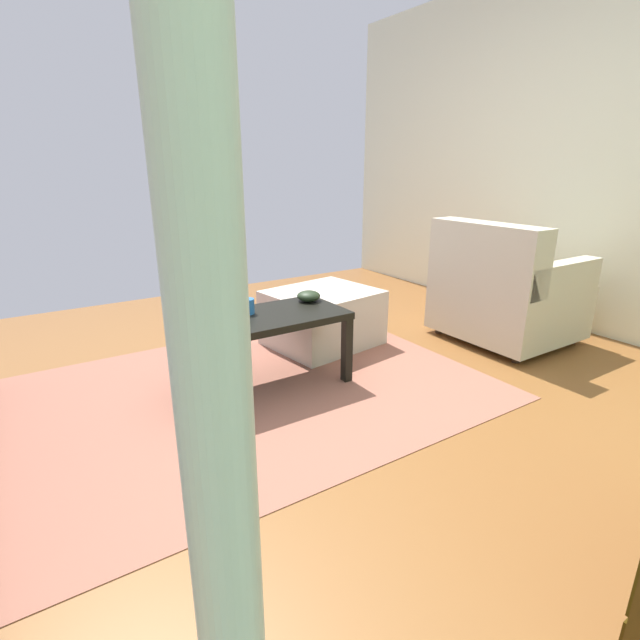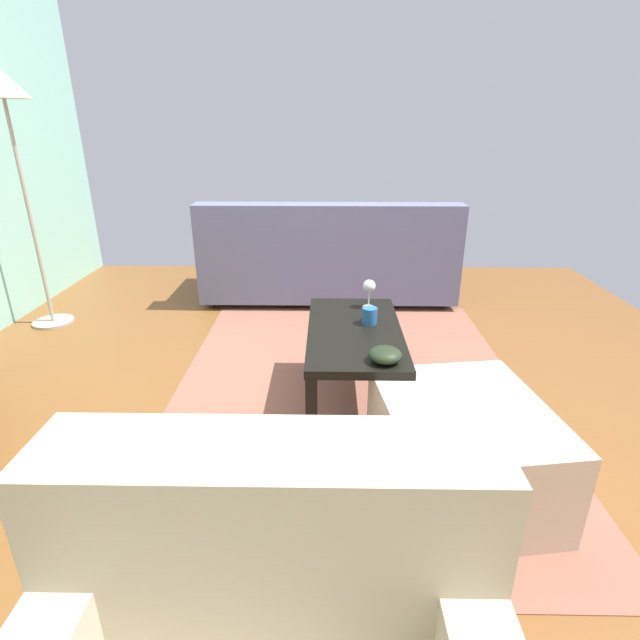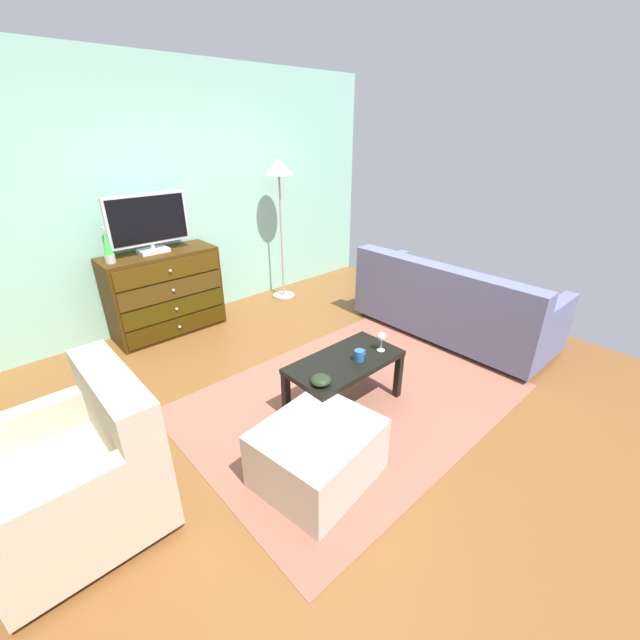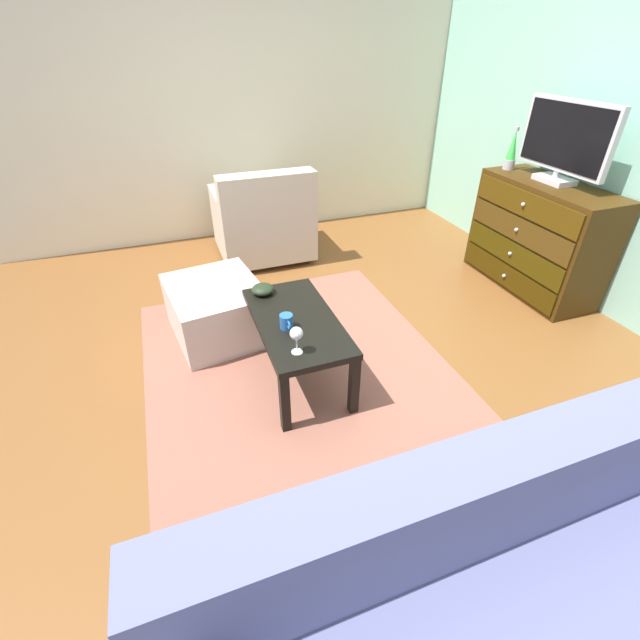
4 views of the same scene
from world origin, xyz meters
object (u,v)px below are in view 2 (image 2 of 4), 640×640
wine_glass (369,287)px  mug (369,316)px  coffee_table (354,340)px  standing_lamp (6,109)px  ottoman (462,449)px  couch_large (328,259)px  bowl_decorative (385,355)px

wine_glass → mug: size_ratio=1.38×
coffee_table → standing_lamp: bearing=63.5°
coffee_table → wine_glass: size_ratio=5.68×
ottoman → couch_large: bearing=12.6°
mug → ottoman: bearing=-156.1°
wine_glass → couch_large: size_ratio=0.08×
mug → standing_lamp: size_ratio=0.07×
coffee_table → standing_lamp: standing_lamp is taller
bowl_decorative → standing_lamp: bearing=57.8°
coffee_table → mug: 0.15m
couch_large → standing_lamp: (-0.64, 2.02, 1.12)m
bowl_decorative → ottoman: bowl_decorative is taller
coffee_table → mug: (0.07, -0.08, 0.10)m
coffee_table → couch_large: (1.71, 0.13, -0.04)m
wine_glass → ottoman: wine_glass is taller
coffee_table → wine_glass: bearing=-16.4°
wine_glass → ottoman: 1.05m
coffee_table → bowl_decorative: bearing=-162.3°
coffee_table → ottoman: size_ratio=1.27×
wine_glass → standing_lamp: 2.53m
bowl_decorative → standing_lamp: standing_lamp is taller
bowl_decorative → standing_lamp: 2.85m
couch_large → bowl_decorative: bearing=-173.2°
wine_glass → bowl_decorative: size_ratio=1.10×
coffee_table → bowl_decorative: 0.38m
mug → standing_lamp: (1.00, 2.23, 0.97)m
standing_lamp → couch_large: bearing=-72.5°
coffee_table → standing_lamp: size_ratio=0.53×
couch_large → standing_lamp: standing_lamp is taller
coffee_table → couch_large: size_ratio=0.44×
coffee_table → standing_lamp: (1.07, 2.15, 1.08)m
coffee_table → wine_glass: 0.37m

